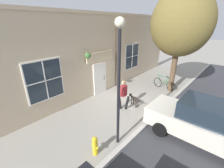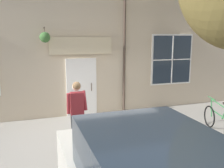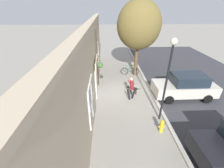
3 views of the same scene
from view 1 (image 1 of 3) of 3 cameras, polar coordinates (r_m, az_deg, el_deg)
name	(u,v)px [view 1 (image 1 of 3)]	position (r m, az deg, el deg)	size (l,w,h in m)	color
ground_plane	(126,102)	(9.23, 5.39, -7.02)	(90.00, 90.00, 0.00)	gray
storefront_facade	(98,56)	(9.78, -5.38, 10.75)	(0.95, 18.00, 5.12)	#C6B293
pedestrian_walking	(124,92)	(8.11, 4.47, -3.13)	(0.68, 0.55, 1.72)	black
dog_on_leash	(134,99)	(8.81, 8.46, -5.53)	(1.08, 0.44, 0.64)	black
street_tree_by_curb	(181,24)	(10.57, 24.89, 19.88)	(3.67, 3.30, 6.51)	brown
leaning_bicycle	(164,84)	(11.59, 19.22, 0.16)	(1.73, 0.29, 1.00)	black
parked_car_mid_block	(205,122)	(7.11, 31.82, -12.20)	(4.31, 1.96, 1.75)	beige
street_lamp	(119,70)	(4.97, 2.67, 5.51)	(0.32, 0.32, 4.69)	black
fire_hydrant	(95,145)	(5.89, -6.50, -22.18)	(0.34, 0.20, 0.77)	gold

